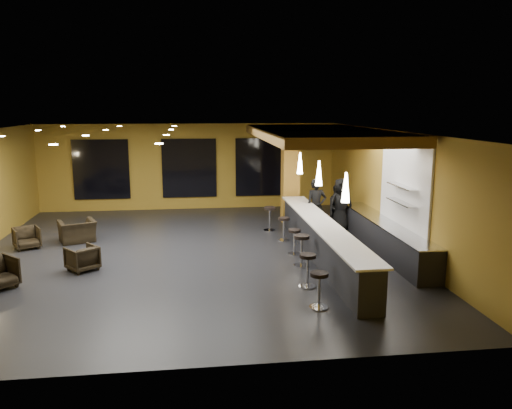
{
  "coord_description": "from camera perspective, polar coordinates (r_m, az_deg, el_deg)",
  "views": [
    {
      "loc": [
        0.16,
        -14.03,
        4.2
      ],
      "look_at": [
        2.0,
        0.5,
        1.3
      ],
      "focal_mm": 35.0,
      "sensor_mm": 36.0,
      "label": 1
    }
  ],
  "objects": [
    {
      "name": "ceiling",
      "position": [
        14.04,
        -7.95,
        8.44
      ],
      "size": [
        12.0,
        13.0,
        0.1
      ],
      "primitive_type": "cube",
      "color": "black"
    },
    {
      "name": "wall_shelf_lower",
      "position": [
        14.26,
        16.31,
        0.24
      ],
      "size": [
        0.3,
        1.5,
        0.03
      ],
      "primitive_type": "cube",
      "color": "silver",
      "rests_on": "wall_right"
    },
    {
      "name": "wall_shelf_upper",
      "position": [
        14.18,
        16.41,
        2.03
      ],
      "size": [
        0.3,
        1.5,
        0.03
      ],
      "primitive_type": "cube",
      "color": "silver",
      "rests_on": "wall_right"
    },
    {
      "name": "floor",
      "position": [
        14.66,
        -7.57,
        -5.75
      ],
      "size": [
        12.0,
        13.0,
        0.1
      ],
      "primitive_type": "cube",
      "color": "black",
      "rests_on": "ground"
    },
    {
      "name": "bar_stool_5",
      "position": [
        16.99,
        1.58,
        -1.28
      ],
      "size": [
        0.42,
        0.42,
        0.83
      ],
      "rotation": [
        0.0,
        0.0,
        0.11
      ],
      "color": "silver",
      "rests_on": "floor"
    },
    {
      "name": "tile_backsplash",
      "position": [
        14.43,
        16.59,
        1.96
      ],
      "size": [
        0.06,
        3.2,
        2.4
      ],
      "primitive_type": "cube",
      "color": "white",
      "rests_on": "wall_right"
    },
    {
      "name": "bar_stool_0",
      "position": [
        10.66,
        7.22,
        -9.16
      ],
      "size": [
        0.4,
        0.4,
        0.79
      ],
      "rotation": [
        0.0,
        0.0,
        -0.38
      ],
      "color": "silver",
      "rests_on": "floor"
    },
    {
      "name": "pendant_1",
      "position": [
        14.09,
        7.2,
        3.57
      ],
      "size": [
        0.2,
        0.2,
        0.7
      ],
      "primitive_type": "cone",
      "color": "white",
      "rests_on": "wood_soffit"
    },
    {
      "name": "armchair_c",
      "position": [
        16.44,
        -24.73,
        -3.47
      ],
      "size": [
        0.95,
        0.96,
        0.65
      ],
      "primitive_type": "imported",
      "rotation": [
        0.0,
        0.0,
        0.49
      ],
      "color": "black",
      "rests_on": "floor"
    },
    {
      "name": "window_right",
      "position": [
        20.81,
        0.68,
        4.3
      ],
      "size": [
        2.2,
        0.06,
        2.4
      ],
      "primitive_type": "cube",
      "color": "black",
      "rests_on": "wall_back"
    },
    {
      "name": "staff_c",
      "position": [
        17.0,
        9.68,
        -0.1
      ],
      "size": [
        0.98,
        0.72,
        1.83
      ],
      "primitive_type": "imported",
      "rotation": [
        0.0,
        0.0,
        0.16
      ],
      "color": "black",
      "rests_on": "floor"
    },
    {
      "name": "armchair_d",
      "position": [
        16.62,
        -19.75,
        -2.89
      ],
      "size": [
        1.33,
        1.26,
        0.69
      ],
      "primitive_type": "imported",
      "rotation": [
        0.0,
        0.0,
        3.53
      ],
      "color": "black",
      "rests_on": "floor"
    },
    {
      "name": "staff_a",
      "position": [
        16.63,
        6.91,
        -0.24
      ],
      "size": [
        0.68,
        0.45,
        1.85
      ],
      "primitive_type": "imported",
      "rotation": [
        0.0,
        0.0,
        0.02
      ],
      "color": "black",
      "rests_on": "floor"
    },
    {
      "name": "bar_stool_2",
      "position": [
        13.31,
        5.23,
        -4.79
      ],
      "size": [
        0.43,
        0.43,
        0.85
      ],
      "rotation": [
        0.0,
        0.0,
        -0.28
      ],
      "color": "silver",
      "rests_on": "floor"
    },
    {
      "name": "wall_right",
      "position": [
        15.41,
        15.36,
        1.65
      ],
      "size": [
        0.1,
        13.0,
        3.5
      ],
      "primitive_type": "cube",
      "color": "olive",
      "rests_on": "floor"
    },
    {
      "name": "armchair_b",
      "position": [
        13.75,
        -19.24,
        -5.81
      ],
      "size": [
        0.99,
        0.99,
        0.65
      ],
      "primitive_type": "imported",
      "rotation": [
        0.0,
        0.0,
        3.83
      ],
      "color": "black",
      "rests_on": "floor"
    },
    {
      "name": "bar_stool_1",
      "position": [
        11.83,
        5.91,
        -7.01
      ],
      "size": [
        0.41,
        0.41,
        0.8
      ],
      "rotation": [
        0.0,
        0.0,
        -0.21
      ],
      "color": "silver",
      "rests_on": "floor"
    },
    {
      "name": "bar_counter",
      "position": [
        13.98,
        7.52,
        -4.24
      ],
      "size": [
        0.6,
        8.0,
        1.0
      ],
      "primitive_type": "cube",
      "color": "black",
      "rests_on": "floor"
    },
    {
      "name": "prep_counter",
      "position": [
        15.08,
        14.42,
        -3.64
      ],
      "size": [
        0.7,
        6.0,
        0.86
      ],
      "primitive_type": "cube",
      "color": "black",
      "rests_on": "floor"
    },
    {
      "name": "bar_stool_3",
      "position": [
        14.37,
        4.42,
        -3.88
      ],
      "size": [
        0.37,
        0.37,
        0.73
      ],
      "rotation": [
        0.0,
        0.0,
        -0.08
      ],
      "color": "silver",
      "rests_on": "floor"
    },
    {
      "name": "staff_b",
      "position": [
        17.38,
        9.32,
        -0.32
      ],
      "size": [
        0.78,
        0.63,
        1.55
      ],
      "primitive_type": "imported",
      "rotation": [
        0.0,
        0.0,
        -0.05
      ],
      "color": "black",
      "rests_on": "floor"
    },
    {
      "name": "window_left",
      "position": [
        20.94,
        -17.27,
        3.84
      ],
      "size": [
        2.2,
        0.06,
        2.4
      ],
      "primitive_type": "cube",
      "color": "black",
      "rests_on": "wall_back"
    },
    {
      "name": "wood_soffit",
      "position": [
        15.53,
        7.18,
        8.02
      ],
      "size": [
        3.6,
        8.0,
        0.28
      ],
      "primitive_type": "cube",
      "color": "olive",
      "rests_on": "ceiling"
    },
    {
      "name": "column",
      "position": [
        18.13,
        3.95,
        3.41
      ],
      "size": [
        0.6,
        0.6,
        3.5
      ],
      "primitive_type": "cube",
      "color": "#A47324",
      "rests_on": "floor"
    },
    {
      "name": "wall_back",
      "position": [
        20.72,
        -7.64,
        4.31
      ],
      "size": [
        12.0,
        0.1,
        3.5
      ],
      "primitive_type": "cube",
      "color": "olive",
      "rests_on": "floor"
    },
    {
      "name": "bar_top",
      "position": [
        13.85,
        7.58,
        -2.14
      ],
      "size": [
        0.78,
        8.1,
        0.05
      ],
      "primitive_type": "cube",
      "color": "white",
      "rests_on": "bar_counter"
    },
    {
      "name": "wall_front",
      "position": [
        7.87,
        -8.08,
        -7.05
      ],
      "size": [
        12.0,
        0.1,
        3.5
      ],
      "primitive_type": "cube",
      "color": "olive",
      "rests_on": "floor"
    },
    {
      "name": "prep_top",
      "position": [
        14.97,
        14.5,
        -1.95
      ],
      "size": [
        0.72,
        6.0,
        0.03
      ],
      "primitive_type": "cube",
      "color": "silver",
      "rests_on": "prep_counter"
    },
    {
      "name": "bar_stool_4",
      "position": [
        15.76,
        3.2,
        -2.46
      ],
      "size": [
        0.38,
        0.38,
        0.75
      ],
      "rotation": [
        0.0,
        0.0,
        -0.04
      ],
      "color": "silver",
      "rests_on": "floor"
    },
    {
      "name": "pendant_2",
      "position": [
        16.51,
        5.05,
        4.72
      ],
      "size": [
        0.2,
        0.2,
        0.7
      ],
      "primitive_type": "cone",
      "color": "white",
      "rests_on": "wood_soffit"
    },
    {
      "name": "window_center",
      "position": [
        20.62,
        -7.63,
        4.14
      ],
      "size": [
        2.2,
        0.06,
        2.4
      ],
      "primitive_type": "cube",
      "color": "black",
      "rests_on": "wall_back"
    },
    {
      "name": "pendant_0",
      "position": [
        11.71,
        10.22,
        1.94
      ],
      "size": [
        0.2,
        0.2,
        0.7
      ],
      "primitive_type": "cone",
      "color": "white",
      "rests_on": "wood_soffit"
    }
  ]
}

